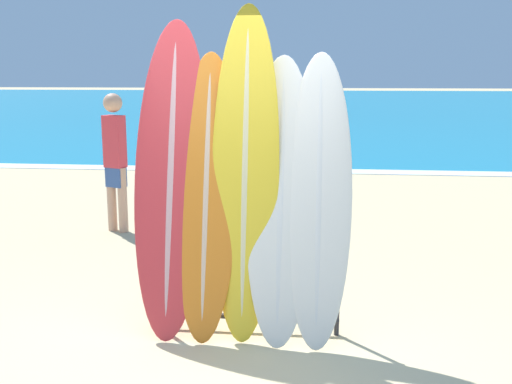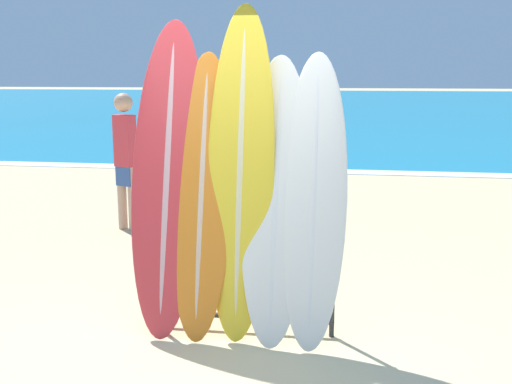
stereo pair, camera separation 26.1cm
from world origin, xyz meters
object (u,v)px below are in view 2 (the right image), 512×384
at_px(surfboard_slot_4, 314,198).
at_px(person_mid_beach, 126,156).
at_px(person_near_water, 280,130).
at_px(surfboard_slot_2, 241,172).
at_px(surfboard_slot_1, 202,195).
at_px(person_far_left, 190,149).
at_px(surfboard_rack, 241,270).
at_px(surfboard_slot_3, 276,198).
at_px(surfboard_slot_0, 168,177).

relative_size(surfboard_slot_4, person_mid_beach, 1.24).
bearing_deg(person_near_water, surfboard_slot_2, -112.29).
distance_m(surfboard_slot_1, surfboard_slot_2, 0.35).
relative_size(surfboard_slot_1, person_mid_beach, 1.24).
distance_m(person_near_water, person_far_left, 3.14).
height_order(surfboard_rack, person_mid_beach, person_mid_beach).
bearing_deg(surfboard_slot_3, person_near_water, 96.30).
bearing_deg(surfboard_slot_2, person_far_left, 110.25).
relative_size(surfboard_rack, surfboard_slot_4, 0.67).
bearing_deg(surfboard_slot_2, surfboard_rack, -85.12).
height_order(surfboard_slot_4, person_mid_beach, surfboard_slot_4).
relative_size(surfboard_slot_2, person_near_water, 1.48).
xyz_separation_m(surfboard_slot_0, person_far_left, (-0.94, 4.15, -0.31)).
xyz_separation_m(surfboard_slot_1, person_far_left, (-1.23, 4.19, -0.18)).
bearing_deg(surfboard_rack, surfboard_slot_0, 175.40).
bearing_deg(surfboard_slot_3, surfboard_slot_2, 175.77).
height_order(surfboard_rack, person_near_water, person_near_water).
xyz_separation_m(surfboard_slot_3, person_far_left, (-1.81, 4.18, -0.17)).
distance_m(surfboard_slot_1, person_far_left, 4.37).
relative_size(surfboard_slot_3, person_far_left, 1.29).
height_order(surfboard_slot_1, person_near_water, surfboard_slot_1).
height_order(surfboard_slot_3, surfboard_slot_4, surfboard_slot_4).
bearing_deg(person_far_left, surfboard_rack, 48.91).
distance_m(surfboard_slot_3, surfboard_slot_4, 0.29).
relative_size(surfboard_slot_0, person_near_water, 1.42).
bearing_deg(surfboard_slot_4, surfboard_slot_2, 177.53).
distance_m(surfboard_rack, person_far_left, 4.49).
bearing_deg(person_far_left, surfboard_slot_2, 49.05).
height_order(surfboard_slot_0, surfboard_slot_4, surfboard_slot_0).
xyz_separation_m(surfboard_slot_4, person_mid_beach, (-2.63, 2.91, -0.13)).
bearing_deg(person_mid_beach, surfboard_slot_3, 150.63).
bearing_deg(surfboard_slot_4, surfboard_rack, -178.51).
distance_m(surfboard_rack, surfboard_slot_3, 0.65).
distance_m(person_mid_beach, person_far_left, 1.38).
distance_m(surfboard_slot_0, surfboard_slot_4, 1.17).
xyz_separation_m(surfboard_slot_2, person_mid_beach, (-2.06, 2.88, -0.31)).
bearing_deg(person_mid_beach, surfboard_slot_0, 138.84).
relative_size(surfboard_slot_4, person_far_left, 1.30).
height_order(surfboard_rack, surfboard_slot_1, surfboard_slot_1).
bearing_deg(surfboard_rack, surfboard_slot_4, 1.49).
bearing_deg(surfboard_slot_0, person_mid_beach, 117.00).
xyz_separation_m(surfboard_slot_2, surfboard_slot_3, (0.28, -0.02, -0.20)).
relative_size(surfboard_slot_0, person_far_left, 1.45).
xyz_separation_m(surfboard_slot_1, person_mid_beach, (-1.75, 2.91, -0.13)).
bearing_deg(person_near_water, person_far_left, -135.40).
height_order(surfboard_slot_1, surfboard_slot_2, surfboard_slot_2).
relative_size(surfboard_slot_1, surfboard_slot_4, 1.00).
height_order(surfboard_slot_0, surfboard_slot_2, surfboard_slot_2).
relative_size(surfboard_rack, surfboard_slot_3, 0.68).
bearing_deg(surfboard_slot_0, surfboard_slot_2, -0.81).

